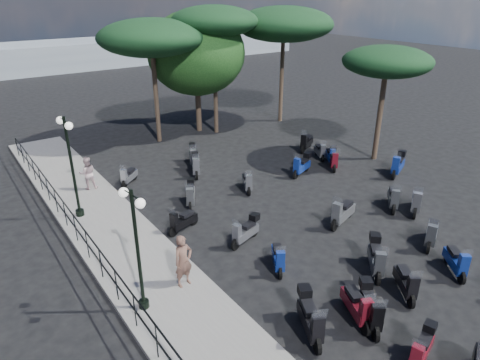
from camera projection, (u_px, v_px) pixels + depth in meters
ground at (319, 235)px, 16.64m from camera, size 120.00×120.00×0.00m
sidewalk at (130, 253)px, 15.37m from camera, size 3.00×30.00×0.15m
railing at (93, 248)px, 14.19m from camera, size 0.04×26.04×1.10m
lamp_post_1 at (137, 244)px, 11.77m from camera, size 0.37×1.13×3.86m
lamp_post_2 at (71, 161)px, 16.80m from camera, size 0.36×1.25×4.24m
woman at (183, 261)px, 13.30m from camera, size 0.68×0.49×1.76m
pedestrian_far at (88, 173)px, 19.85m from camera, size 0.89×0.77×1.57m
scooter_0 at (421, 350)px, 10.77m from camera, size 1.50×0.68×1.22m
scooter_1 at (310, 318)px, 11.67m from camera, size 1.05×1.68×1.45m
scooter_2 at (357, 306)px, 12.21m from camera, size 0.91×1.63×1.39m
scooter_3 at (245, 231)px, 15.96m from camera, size 1.58×0.72×1.29m
scooter_4 at (183, 221)px, 16.75m from camera, size 1.53×0.66×1.24m
scooter_5 at (129, 176)px, 20.79m from camera, size 1.21×1.08×1.22m
scooter_8 at (370, 308)px, 12.07m from camera, size 1.17×1.51×1.39m
scooter_9 at (278, 258)px, 14.47m from camera, size 0.96×1.38×1.26m
scooter_10 at (247, 182)px, 20.13m from camera, size 0.88×1.44×1.26m
scooter_11 at (191, 194)px, 18.80m from camera, size 1.02×1.48×1.31m
scooter_13 at (406, 283)px, 13.21m from camera, size 1.10×1.40×1.34m
scooter_14 at (376, 258)px, 14.28m from camera, size 1.39×1.42×1.44m
scooter_15 at (342, 213)px, 17.19m from camera, size 1.83×0.81×1.49m
scooter_16 at (302, 166)px, 21.83m from camera, size 1.63×0.82×1.35m
scooter_17 at (193, 156)px, 23.04m from camera, size 1.00×1.62×1.40m
scooter_19 at (432, 234)px, 15.80m from camera, size 1.64×0.97×1.41m
scooter_20 at (456, 262)px, 14.25m from camera, size 1.12×1.34×1.31m
scooter_21 at (393, 198)px, 18.48m from camera, size 1.41×1.22×1.40m
scooter_22 at (334, 159)px, 22.64m from camera, size 1.23×1.34×1.32m
scooter_23 at (330, 156)px, 23.34m from camera, size 0.98×1.30×1.22m
scooter_26 at (416, 202)px, 18.14m from camera, size 1.64×1.09×1.47m
scooter_27 at (398, 165)px, 21.79m from camera, size 1.77×0.98×1.49m
scooter_28 at (320, 151)px, 23.97m from camera, size 0.85×1.39×1.21m
scooter_29 at (306, 142)px, 25.15m from camera, size 1.64×1.00×1.43m
scooter_30 at (196, 165)px, 21.83m from camera, size 1.00×1.62×1.40m
broadleaf_tree at (196, 53)px, 26.83m from camera, size 6.16×6.16×7.68m
pine_0 at (214, 22)px, 25.73m from camera, size 5.36×5.36×7.92m
pine_1 at (284, 24)px, 28.31m from camera, size 6.61×6.61×7.78m
pine_2 at (151, 38)px, 24.37m from camera, size 6.15×6.15×7.29m
pine_3 at (387, 62)px, 21.94m from camera, size 4.61×4.61×6.16m
distant_hills at (39, 57)px, 49.34m from camera, size 70.00×8.00×3.00m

